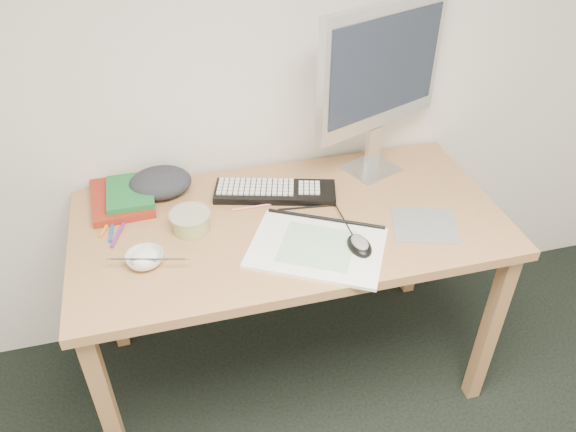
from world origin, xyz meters
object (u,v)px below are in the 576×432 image
at_px(desk, 290,239).
at_px(rice_bowl, 145,259).
at_px(keyboard, 275,192).
at_px(sketchpad, 317,248).
at_px(monitor, 381,72).

height_order(desk, rice_bowl, rice_bowl).
height_order(keyboard, rice_bowl, rice_bowl).
bearing_deg(sketchpad, monitor, 78.64).
distance_m(sketchpad, monitor, 0.63).
bearing_deg(desk, sketchpad, -75.41).
relative_size(desk, monitor, 2.31).
relative_size(keyboard, rice_bowl, 3.75).
bearing_deg(keyboard, monitor, 26.32).
distance_m(keyboard, monitor, 0.54).
distance_m(sketchpad, keyboard, 0.32).
distance_m(monitor, rice_bowl, 0.97).
xyz_separation_m(sketchpad, rice_bowl, (-0.51, 0.06, 0.01)).
xyz_separation_m(sketchpad, monitor, (0.33, 0.39, 0.37)).
xyz_separation_m(monitor, rice_bowl, (-0.84, -0.32, -0.36)).
height_order(desk, sketchpad, sketchpad).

